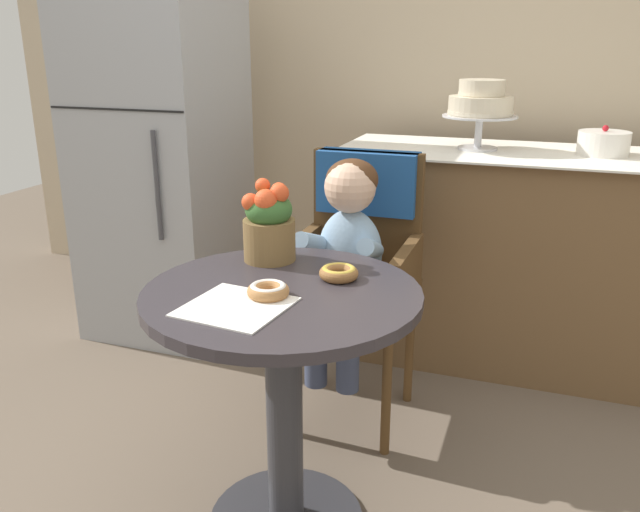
{
  "coord_description": "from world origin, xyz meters",
  "views": [
    {
      "loc": [
        0.61,
        -1.43,
        1.33
      ],
      "look_at": [
        0.05,
        0.15,
        0.77
      ],
      "focal_mm": 36.53,
      "sensor_mm": 36.0,
      "label": 1
    }
  ],
  "objects_px": {
    "cafe_table": "(283,364)",
    "round_layer_cake": "(604,143)",
    "tiered_cake_stand": "(481,104)",
    "refrigerator": "(161,151)",
    "wicker_chair": "(360,244)",
    "donut_mid": "(339,272)",
    "flower_vase": "(269,223)",
    "seated_child": "(347,246)",
    "donut_front": "(268,290)"
  },
  "relations": [
    {
      "from": "seated_child",
      "to": "donut_mid",
      "type": "relative_size",
      "value": 6.89
    },
    {
      "from": "donut_front",
      "to": "flower_vase",
      "type": "relative_size",
      "value": 0.45
    },
    {
      "from": "cafe_table",
      "to": "tiered_cake_stand",
      "type": "height_order",
      "value": "tiered_cake_stand"
    },
    {
      "from": "donut_front",
      "to": "round_layer_cake",
      "type": "xyz_separation_m",
      "value": [
        0.81,
        1.38,
        0.21
      ]
    },
    {
      "from": "seated_child",
      "to": "flower_vase",
      "type": "bearing_deg",
      "value": -112.0
    },
    {
      "from": "wicker_chair",
      "to": "tiered_cake_stand",
      "type": "xyz_separation_m",
      "value": [
        0.32,
        0.61,
        0.44
      ]
    },
    {
      "from": "donut_mid",
      "to": "flower_vase",
      "type": "relative_size",
      "value": 0.45
    },
    {
      "from": "seated_child",
      "to": "tiered_cake_stand",
      "type": "height_order",
      "value": "tiered_cake_stand"
    },
    {
      "from": "wicker_chair",
      "to": "donut_mid",
      "type": "bearing_deg",
      "value": -76.88
    },
    {
      "from": "donut_mid",
      "to": "round_layer_cake",
      "type": "relative_size",
      "value": 0.54
    },
    {
      "from": "cafe_table",
      "to": "donut_mid",
      "type": "distance_m",
      "value": 0.29
    },
    {
      "from": "donut_front",
      "to": "donut_mid",
      "type": "xyz_separation_m",
      "value": [
        0.12,
        0.18,
        -0.0
      ]
    },
    {
      "from": "donut_front",
      "to": "round_layer_cake",
      "type": "bearing_deg",
      "value": 59.53
    },
    {
      "from": "donut_mid",
      "to": "tiered_cake_stand",
      "type": "bearing_deg",
      "value": 79.62
    },
    {
      "from": "seated_child",
      "to": "wicker_chair",
      "type": "bearing_deg",
      "value": 90.0
    },
    {
      "from": "donut_front",
      "to": "donut_mid",
      "type": "height_order",
      "value": "donut_front"
    },
    {
      "from": "tiered_cake_stand",
      "to": "round_layer_cake",
      "type": "xyz_separation_m",
      "value": [
        0.47,
        0.03,
        -0.14
      ]
    },
    {
      "from": "cafe_table",
      "to": "wicker_chair",
      "type": "xyz_separation_m",
      "value": [
        0.01,
        0.69,
        0.13
      ]
    },
    {
      "from": "wicker_chair",
      "to": "cafe_table",
      "type": "bearing_deg",
      "value": -87.88
    },
    {
      "from": "tiered_cake_stand",
      "to": "refrigerator",
      "type": "xyz_separation_m",
      "value": [
        -1.38,
        -0.2,
        -0.23
      ]
    },
    {
      "from": "wicker_chair",
      "to": "round_layer_cake",
      "type": "xyz_separation_m",
      "value": [
        0.79,
        0.63,
        0.31
      ]
    },
    {
      "from": "tiered_cake_stand",
      "to": "donut_mid",
      "type": "bearing_deg",
      "value": -100.38
    },
    {
      "from": "donut_mid",
      "to": "refrigerator",
      "type": "bearing_deg",
      "value": 140.02
    },
    {
      "from": "donut_front",
      "to": "tiered_cake_stand",
      "type": "bearing_deg",
      "value": 75.96
    },
    {
      "from": "seated_child",
      "to": "round_layer_cake",
      "type": "distance_m",
      "value": 1.15
    },
    {
      "from": "wicker_chair",
      "to": "refrigerator",
      "type": "xyz_separation_m",
      "value": [
        -1.06,
        0.41,
        0.21
      ]
    },
    {
      "from": "donut_mid",
      "to": "flower_vase",
      "type": "height_order",
      "value": "flower_vase"
    },
    {
      "from": "cafe_table",
      "to": "seated_child",
      "type": "distance_m",
      "value": 0.57
    },
    {
      "from": "cafe_table",
      "to": "wicker_chair",
      "type": "height_order",
      "value": "wicker_chair"
    },
    {
      "from": "donut_mid",
      "to": "refrigerator",
      "type": "distance_m",
      "value": 1.52
    },
    {
      "from": "cafe_table",
      "to": "wicker_chair",
      "type": "bearing_deg",
      "value": 89.45
    },
    {
      "from": "donut_front",
      "to": "donut_mid",
      "type": "bearing_deg",
      "value": 55.81
    },
    {
      "from": "cafe_table",
      "to": "wicker_chair",
      "type": "relative_size",
      "value": 0.75
    },
    {
      "from": "cafe_table",
      "to": "seated_child",
      "type": "relative_size",
      "value": 0.99
    },
    {
      "from": "donut_front",
      "to": "round_layer_cake",
      "type": "relative_size",
      "value": 0.54
    },
    {
      "from": "cafe_table",
      "to": "round_layer_cake",
      "type": "height_order",
      "value": "round_layer_cake"
    },
    {
      "from": "donut_mid",
      "to": "round_layer_cake",
      "type": "height_order",
      "value": "round_layer_cake"
    },
    {
      "from": "wicker_chair",
      "to": "donut_mid",
      "type": "height_order",
      "value": "wicker_chair"
    },
    {
      "from": "donut_mid",
      "to": "seated_child",
      "type": "bearing_deg",
      "value": 104.25
    },
    {
      "from": "donut_front",
      "to": "round_layer_cake",
      "type": "distance_m",
      "value": 1.62
    },
    {
      "from": "flower_vase",
      "to": "wicker_chair",
      "type": "bearing_deg",
      "value": 74.67
    },
    {
      "from": "cafe_table",
      "to": "refrigerator",
      "type": "bearing_deg",
      "value": 133.67
    },
    {
      "from": "seated_child",
      "to": "donut_front",
      "type": "xyz_separation_m",
      "value": [
        -0.02,
        -0.6,
        0.06
      ]
    },
    {
      "from": "tiered_cake_stand",
      "to": "round_layer_cake",
      "type": "distance_m",
      "value": 0.49
    },
    {
      "from": "refrigerator",
      "to": "wicker_chair",
      "type": "bearing_deg",
      "value": -20.98
    },
    {
      "from": "flower_vase",
      "to": "tiered_cake_stand",
      "type": "bearing_deg",
      "value": 67.43
    },
    {
      "from": "flower_vase",
      "to": "round_layer_cake",
      "type": "bearing_deg",
      "value": 50.28
    },
    {
      "from": "tiered_cake_stand",
      "to": "refrigerator",
      "type": "bearing_deg",
      "value": -171.73
    },
    {
      "from": "wicker_chair",
      "to": "flower_vase",
      "type": "bearing_deg",
      "value": -102.67
    },
    {
      "from": "wicker_chair",
      "to": "donut_front",
      "type": "height_order",
      "value": "wicker_chair"
    }
  ]
}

